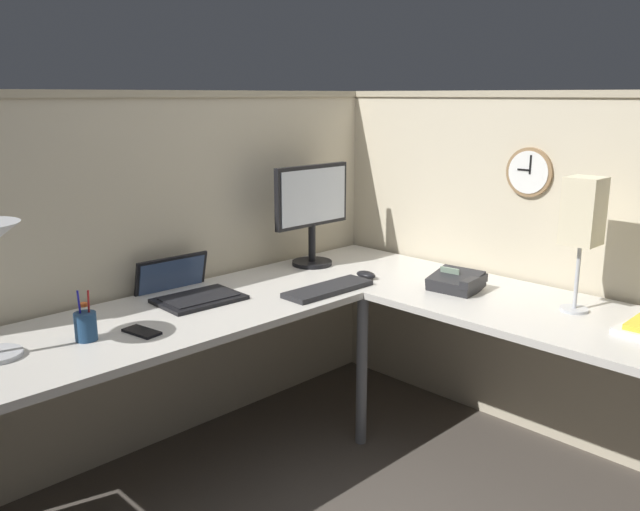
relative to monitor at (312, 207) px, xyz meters
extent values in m
plane|color=#4C443D|center=(-0.31, -0.64, -1.02)|extent=(6.80, 6.80, 0.00)
cube|color=beige|center=(-0.68, 0.23, -0.25)|extent=(2.57, 0.10, 1.55)
cube|color=tan|center=(-0.68, 0.23, 0.54)|extent=(2.57, 0.12, 0.03)
cube|color=beige|center=(0.56, -0.90, -0.25)|extent=(0.10, 2.37, 1.55)
cube|color=tan|center=(0.56, -0.90, 0.54)|extent=(0.12, 2.37, 0.03)
cube|color=beige|center=(-0.69, -0.17, -0.31)|extent=(2.35, 0.66, 0.03)
cube|color=beige|center=(0.16, -1.24, -0.31)|extent=(0.66, 1.49, 0.03)
cylinder|color=slate|center=(-0.15, -0.48, -0.67)|extent=(0.05, 0.05, 0.70)
cylinder|color=black|center=(0.00, 0.00, -0.28)|extent=(0.20, 0.20, 0.02)
cylinder|color=black|center=(0.00, 0.00, -0.18)|extent=(0.04, 0.04, 0.20)
cube|color=black|center=(0.00, 0.00, 0.06)|extent=(0.46, 0.03, 0.30)
cube|color=silver|center=(0.00, -0.02, 0.06)|extent=(0.42, 0.01, 0.26)
cube|color=black|center=(-0.75, -0.10, -0.29)|extent=(0.35, 0.26, 0.02)
cube|color=black|center=(-0.75, -0.10, -0.28)|extent=(0.30, 0.19, 0.00)
cube|color=black|center=(-0.74, 0.13, -0.25)|extent=(0.34, 0.08, 0.22)
cube|color=#384C72|center=(-0.74, 0.12, -0.25)|extent=(0.31, 0.07, 0.18)
cube|color=#232326|center=(-0.27, -0.38, -0.28)|extent=(0.43, 0.15, 0.02)
ellipsoid|color=black|center=(0.00, -0.36, -0.28)|extent=(0.06, 0.10, 0.03)
cylinder|color=navy|center=(-1.28, -0.20, -0.24)|extent=(0.08, 0.08, 0.10)
cylinder|color=#1E1EB2|center=(-1.30, -0.19, -0.18)|extent=(0.01, 0.02, 0.13)
cylinder|color=#B21E1E|center=(-1.27, -0.20, -0.18)|extent=(0.01, 0.02, 0.13)
cylinder|color=#D8591E|center=(-1.28, -0.18, -0.17)|extent=(0.03, 0.03, 0.01)
cube|color=black|center=(-1.11, -0.27, -0.29)|extent=(0.09, 0.15, 0.01)
cube|color=#232326|center=(0.14, -0.76, -0.26)|extent=(0.21, 0.22, 0.10)
cube|color=#8CA58C|center=(0.14, -0.73, -0.22)|extent=(0.02, 0.09, 0.04)
cube|color=#232326|center=(0.15, -0.84, -0.24)|extent=(0.19, 0.06, 0.04)
cylinder|color=#B7BABF|center=(0.23, -1.25, -0.29)|extent=(0.11, 0.11, 0.01)
cylinder|color=#B7BABF|center=(0.23, -1.25, -0.15)|extent=(0.02, 0.02, 0.27)
cube|color=beige|center=(0.23, -1.25, 0.11)|extent=(0.13, 0.13, 0.26)
cylinder|color=olive|center=(0.50, -0.88, 0.20)|extent=(0.03, 0.22, 0.22)
cylinder|color=white|center=(0.49, -0.88, 0.20)|extent=(0.00, 0.19, 0.19)
cube|color=black|center=(0.48, -0.86, 0.21)|extent=(0.00, 0.06, 0.01)
cube|color=black|center=(0.48, -0.89, 0.24)|extent=(0.00, 0.01, 0.08)
camera|label=1|loc=(-2.22, -2.30, 0.54)|focal=36.97mm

